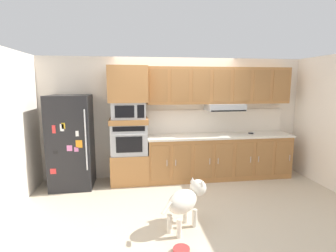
% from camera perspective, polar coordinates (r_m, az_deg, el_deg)
% --- Properties ---
extents(ground_plane, '(9.60, 9.60, 0.00)m').
position_cam_1_polar(ground_plane, '(4.85, 3.74, -14.68)').
color(ground_plane, beige).
extents(back_kitchen_wall, '(6.20, 0.12, 2.50)m').
position_cam_1_polar(back_kitchen_wall, '(5.57, 1.54, 1.86)').
color(back_kitchen_wall, silver).
rests_on(back_kitchen_wall, ground).
extents(side_panel_left, '(0.12, 7.10, 2.50)m').
position_cam_1_polar(side_panel_left, '(4.78, -31.08, -0.71)').
color(side_panel_left, silver).
rests_on(side_panel_left, ground).
extents(side_panel_right, '(0.12, 7.10, 2.50)m').
position_cam_1_polar(side_panel_right, '(5.76, 32.29, 0.67)').
color(side_panel_right, white).
rests_on(side_panel_right, ground).
extents(refrigerator, '(0.76, 0.73, 1.76)m').
position_cam_1_polar(refrigerator, '(5.26, -20.46, -3.27)').
color(refrigerator, black).
rests_on(refrigerator, ground).
extents(oven_base_cabinet, '(0.74, 0.62, 0.60)m').
position_cam_1_polar(oven_base_cabinet, '(5.35, -8.36, -8.99)').
color(oven_base_cabinet, '#A8703D').
rests_on(oven_base_cabinet, ground).
extents(built_in_oven, '(0.70, 0.62, 0.60)m').
position_cam_1_polar(built_in_oven, '(5.19, -8.51, -2.69)').
color(built_in_oven, '#A8AAAF').
rests_on(built_in_oven, oven_base_cabinet).
extents(appliance_mid_shelf, '(0.74, 0.62, 0.10)m').
position_cam_1_polar(appliance_mid_shelf, '(5.14, -8.60, 1.13)').
color(appliance_mid_shelf, '#A8703D').
rests_on(appliance_mid_shelf, built_in_oven).
extents(microwave, '(0.64, 0.54, 0.32)m').
position_cam_1_polar(microwave, '(5.11, -8.66, 3.46)').
color(microwave, '#A8AAAF').
rests_on(microwave, appliance_mid_shelf).
extents(appliance_upper_cabinet, '(0.74, 0.62, 0.68)m').
position_cam_1_polar(appliance_upper_cabinet, '(5.09, -8.80, 9.08)').
color(appliance_upper_cabinet, '#A8703D').
rests_on(appliance_upper_cabinet, microwave).
extents(lower_cabinet_run, '(2.98, 0.63, 0.88)m').
position_cam_1_polar(lower_cabinet_run, '(5.61, 11.14, -6.72)').
color(lower_cabinet_run, '#A8703D').
rests_on(lower_cabinet_run, ground).
extents(countertop_slab, '(3.02, 0.64, 0.04)m').
position_cam_1_polar(countertop_slab, '(5.50, 11.27, -2.10)').
color(countertop_slab, silver).
rests_on(countertop_slab, lower_cabinet_run).
extents(backsplash_panel, '(3.02, 0.02, 0.50)m').
position_cam_1_polar(backsplash_panel, '(5.73, 10.41, 1.10)').
color(backsplash_panel, white).
rests_on(backsplash_panel, countertop_slab).
extents(upper_cabinet_with_hood, '(2.98, 0.48, 0.88)m').
position_cam_1_polar(upper_cabinet_with_hood, '(5.52, 11.25, 8.41)').
color(upper_cabinet_with_hood, '#A8703D').
rests_on(upper_cabinet_with_hood, backsplash_panel).
extents(screwdriver, '(0.17, 0.17, 0.03)m').
position_cam_1_polar(screwdriver, '(5.77, 17.76, -1.50)').
color(screwdriver, black).
rests_on(screwdriver, countertop_slab).
extents(dog, '(0.76, 0.67, 0.63)m').
position_cam_1_polar(dog, '(3.69, 4.04, -15.76)').
color(dog, beige).
rests_on(dog, ground).
extents(dog_food_bowl, '(0.20, 0.20, 0.06)m').
position_cam_1_polar(dog_food_bowl, '(3.38, 2.97, -25.62)').
color(dog_food_bowl, red).
rests_on(dog_food_bowl, ground).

